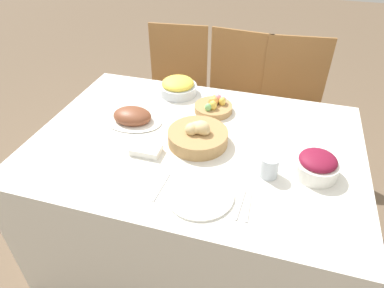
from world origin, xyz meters
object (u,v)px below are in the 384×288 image
(beet_salad_bowl, at_px, (317,165))
(spoon, at_px, (248,205))
(chair_far_left, at_px, (176,89))
(dinner_plate, at_px, (200,195))
(chair_far_center, at_px, (233,97))
(egg_basket, at_px, (214,106))
(ham_platter, at_px, (132,117))
(fork, at_px, (161,187))
(butter_dish, at_px, (146,150))
(chair_far_right, at_px, (292,106))
(pineapple_bowl, at_px, (178,87))
(bread_basket, at_px, (198,136))
(drinking_cup, at_px, (269,167))
(knife, at_px, (240,204))

(beet_salad_bowl, distance_m, spoon, 0.34)
(chair_far_left, height_order, dinner_plate, chair_far_left)
(chair_far_center, bearing_deg, egg_basket, -84.21)
(dinner_plate, bearing_deg, ham_platter, 138.70)
(beet_salad_bowl, relative_size, dinner_plate, 0.67)
(dinner_plate, bearing_deg, egg_basket, 98.57)
(chair_far_center, relative_size, ham_platter, 3.14)
(fork, relative_size, butter_dish, 1.25)
(chair_far_center, distance_m, egg_basket, 0.67)
(spoon, distance_m, butter_dish, 0.52)
(egg_basket, bearing_deg, beet_salad_bowl, -35.62)
(chair_far_right, bearing_deg, fork, -117.85)
(pineapple_bowl, height_order, spoon, pineapple_bowl)
(fork, height_order, spoon, same)
(ham_platter, distance_m, pineapple_bowl, 0.36)
(ham_platter, xyz_separation_m, butter_dish, (0.16, -0.22, -0.01))
(chair_far_center, distance_m, bread_basket, 0.95)
(beet_salad_bowl, xyz_separation_m, drinking_cup, (-0.18, -0.06, -0.00))
(drinking_cup, distance_m, butter_dish, 0.53)
(drinking_cup, relative_size, butter_dish, 0.68)
(beet_salad_bowl, bearing_deg, dinner_plate, -149.23)
(chair_far_center, bearing_deg, ham_platter, -108.22)
(pineapple_bowl, height_order, beet_salad_bowl, beet_salad_bowl)
(butter_dish, bearing_deg, bread_basket, 34.29)
(egg_basket, bearing_deg, spoon, -65.56)
(chair_far_center, height_order, chair_far_left, same)
(chair_far_left, xyz_separation_m, knife, (0.67, -1.23, 0.25))
(chair_far_center, xyz_separation_m, spoon, (0.28, -1.23, 0.25))
(spoon, xyz_separation_m, butter_dish, (-0.48, 0.18, 0.01))
(egg_basket, distance_m, knife, 0.66)
(butter_dish, bearing_deg, beet_salad_bowl, 5.12)
(chair_far_center, relative_size, knife, 5.71)
(spoon, height_order, butter_dish, butter_dish)
(chair_far_center, distance_m, chair_far_left, 0.42)
(beet_salad_bowl, height_order, spoon, beet_salad_bowl)
(egg_basket, height_order, dinner_plate, egg_basket)
(drinking_cup, bearing_deg, dinner_plate, -141.01)
(bread_basket, relative_size, dinner_plate, 1.04)
(drinking_cup, bearing_deg, knife, -112.50)
(fork, height_order, drinking_cup, drinking_cup)
(chair_far_center, xyz_separation_m, knife, (0.25, -1.23, 0.25))
(bread_basket, relative_size, beet_salad_bowl, 1.54)
(fork, bearing_deg, spoon, 2.81)
(chair_far_right, distance_m, drinking_cup, 1.08)
(spoon, bearing_deg, dinner_plate, 177.19)
(dinner_plate, bearing_deg, chair_far_center, 94.34)
(spoon, bearing_deg, egg_basket, 111.63)
(drinking_cup, bearing_deg, egg_basket, 127.79)
(bread_basket, height_order, butter_dish, bread_basket)
(chair_far_left, bearing_deg, spoon, -66.53)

